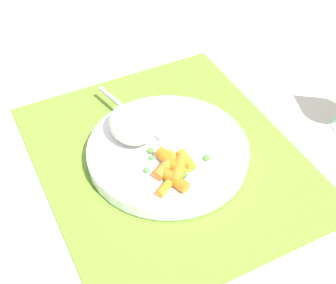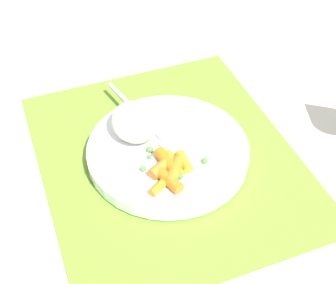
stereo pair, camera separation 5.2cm
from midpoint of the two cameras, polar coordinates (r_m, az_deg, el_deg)
ground_plane at (r=0.75m, az=-2.00°, el=-2.03°), size 2.40×2.40×0.00m
placemat at (r=0.75m, az=-2.01°, el=-1.87°), size 0.44×0.38×0.01m
plate at (r=0.74m, az=-2.04°, el=-1.18°), size 0.25×0.25×0.02m
rice_mound at (r=0.74m, az=-6.19°, el=2.05°), size 0.09×0.07×0.04m
carrot_portion at (r=0.69m, az=-1.52°, el=-3.31°), size 0.08×0.07×0.02m
pea_scatter at (r=0.69m, az=-1.65°, el=-3.20°), size 0.09×0.10×0.01m
fork at (r=0.76m, az=-4.49°, el=1.65°), size 0.21×0.06×0.01m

